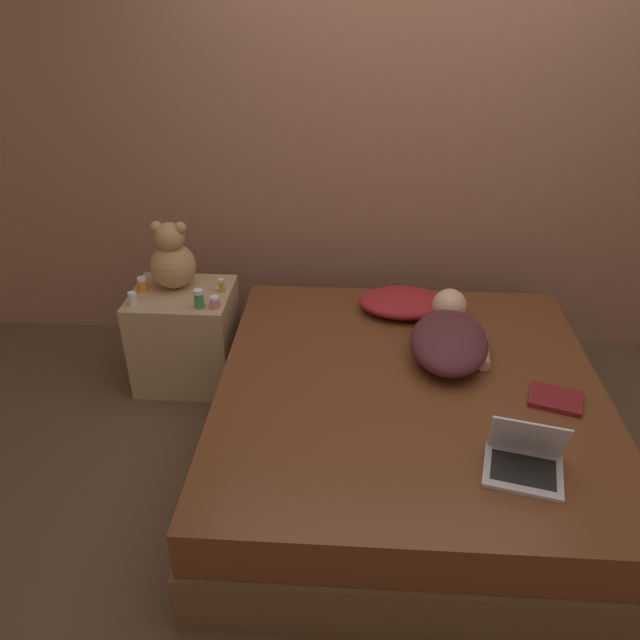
# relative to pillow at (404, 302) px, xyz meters

# --- Properties ---
(ground_plane) EXTENTS (12.00, 12.00, 0.00)m
(ground_plane) POSITION_rel_pillow_xyz_m (-0.00, -0.66, -0.53)
(ground_plane) COLOR brown
(wall_back) EXTENTS (8.00, 0.06, 2.60)m
(wall_back) POSITION_rel_pillow_xyz_m (-0.00, 0.56, 0.77)
(wall_back) COLOR #996B51
(wall_back) RESTS_ON ground_plane
(bed) EXTENTS (1.77, 1.88, 0.48)m
(bed) POSITION_rel_pillow_xyz_m (-0.00, -0.66, -0.30)
(bed) COLOR brown
(bed) RESTS_ON ground_plane
(nightstand) EXTENTS (0.55, 0.47, 0.56)m
(nightstand) POSITION_rel_pillow_xyz_m (-1.22, -0.02, -0.25)
(nightstand) COLOR tan
(nightstand) RESTS_ON ground_plane
(pillow) EXTENTS (0.48, 0.34, 0.11)m
(pillow) POSITION_rel_pillow_xyz_m (0.00, 0.00, 0.00)
(pillow) COLOR maroon
(pillow) RESTS_ON bed
(person_lying) EXTENTS (0.43, 0.74, 0.18)m
(person_lying) POSITION_rel_pillow_xyz_m (0.20, -0.39, 0.03)
(person_lying) COLOR #4C2328
(person_lying) RESTS_ON bed
(laptop) EXTENTS (0.33, 0.30, 0.23)m
(laptop) POSITION_rel_pillow_xyz_m (0.39, -1.19, -0.00)
(laptop) COLOR silver
(laptop) RESTS_ON bed
(teddy_bear) EXTENTS (0.25, 0.25, 0.38)m
(teddy_bear) POSITION_rel_pillow_xyz_m (-1.27, 0.06, 0.20)
(teddy_bear) COLOR tan
(teddy_bear) RESTS_ON nightstand
(bottle_orange) EXTENTS (0.05, 0.05, 0.08)m
(bottle_orange) POSITION_rel_pillow_xyz_m (-1.43, -0.02, 0.07)
(bottle_orange) COLOR orange
(bottle_orange) RESTS_ON nightstand
(bottle_green) EXTENTS (0.05, 0.05, 0.10)m
(bottle_green) POSITION_rel_pillow_xyz_m (-1.08, -0.18, 0.08)
(bottle_green) COLOR #3D8E4C
(bottle_green) RESTS_ON nightstand
(bottle_clear) EXTENTS (0.04, 0.04, 0.07)m
(bottle_clear) POSITION_rel_pillow_xyz_m (-1.44, -0.17, 0.06)
(bottle_clear) COLOR silver
(bottle_clear) RESTS_ON nightstand
(bottle_amber) EXTENTS (0.03, 0.03, 0.08)m
(bottle_amber) POSITION_rel_pillow_xyz_m (-1.00, 0.01, 0.07)
(bottle_amber) COLOR gold
(bottle_amber) RESTS_ON nightstand
(bottle_pink) EXTENTS (0.05, 0.05, 0.07)m
(bottle_pink) POSITION_rel_pillow_xyz_m (-1.00, -0.18, 0.06)
(bottle_pink) COLOR pink
(bottle_pink) RESTS_ON nightstand
(book) EXTENTS (0.26, 0.23, 0.02)m
(book) POSITION_rel_pillow_xyz_m (0.62, -0.76, -0.04)
(book) COLOR maroon
(book) RESTS_ON bed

